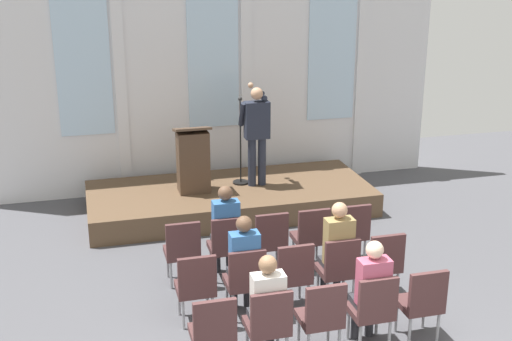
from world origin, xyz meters
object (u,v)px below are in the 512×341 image
mic_stand (241,165)px  chair_r2_c3 (373,307)px  chair_r0_c4 (351,229)px  chair_r1_c0 (196,284)px  audience_r1_c3 (337,247)px  chair_r1_c1 (245,278)px  audience_r0_c1 (225,227)px  chair_r2_c2 (322,314)px  chair_r2_c1 (269,322)px  chair_r1_c3 (339,266)px  chair_r1_c2 (293,272)px  audience_r2_c1 (267,303)px  chair_r2_c4 (422,300)px  speaker (257,129)px  audience_r2_c3 (371,288)px  chair_r0_c0 (182,248)px  chair_r0_c1 (227,243)px  chair_r0_c3 (311,234)px  chair_r1_c4 (383,261)px  audience_r1_c1 (244,260)px  chair_r0_c2 (270,238)px  chair_r2_c0 (213,330)px  lectern (193,160)px

mic_stand → chair_r2_c3: size_ratio=1.65×
chair_r0_c4 → chair_r2_c3: same height
chair_r1_c0 → audience_r1_c3: (1.83, 0.08, 0.23)m
chair_r0_c4 → chair_r1_c1: 2.11m
audience_r0_c1 → chair_r2_c2: (0.61, -2.17, -0.21)m
audience_r1_c3 → chair_r2_c1: 1.68m
chair_r1_c3 → chair_r2_c3: bearing=-90.0°
chair_r2_c1 → mic_stand: bearing=79.9°
chair_r1_c1 → chair_r1_c2: same height
audience_r2_c1 → chair_r2_c4: audience_r2_c1 is taller
speaker → audience_r1_c3: size_ratio=1.25×
chair_r1_c3 → audience_r2_c3: bearing=-90.0°
chair_r0_c4 → chair_r0_c0: bearing=180.0°
chair_r0_c1 → chair_r2_c4: 2.78m
speaker → chair_r1_c1: bearing=-107.0°
chair_r2_c4 → chair_r1_c3: bearing=120.2°
audience_r1_c3 → chair_r2_c2: bearing=-118.5°
audience_r1_c3 → chair_r1_c1: bearing=-176.3°
mic_stand → chair_r0_c3: size_ratio=1.65×
speaker → chair_r1_c4: (0.73, -3.59, -0.88)m
mic_stand → chair_r1_c4: size_ratio=1.65×
audience_r1_c3 → chair_r1_c4: (0.61, -0.08, -0.23)m
audience_r2_c3 → speaker: bearing=91.5°
chair_r2_c3 → audience_r2_c3: (-0.00, 0.08, 0.20)m
chair_r1_c4 → chair_r2_c1: size_ratio=1.00×
chair_r1_c4 → audience_r0_c1: bearing=148.4°
audience_r0_c1 → chair_r2_c3: (1.22, -2.17, -0.21)m
chair_r0_c1 → audience_r2_c3: size_ratio=0.71×
chair_r1_c0 → chair_r0_c0: bearing=90.0°
audience_r1_c1 → chair_r2_c2: (0.61, -1.13, -0.20)m
chair_r1_c1 → chair_r1_c4: size_ratio=1.00×
speaker → chair_r1_c0: (-1.71, -3.59, -0.88)m
chair_r0_c2 → chair_r1_c4: (1.22, -1.05, 0.00)m
chair_r0_c4 → chair_r1_c2: size_ratio=1.00×
audience_r0_c1 → chair_r1_c1: (0.00, -1.13, -0.21)m
mic_stand → audience_r1_c3: size_ratio=1.12×
chair_r1_c1 → chair_r2_c1: (0.00, -1.05, 0.00)m
chair_r2_c4 → chair_r0_c4: bearing=90.0°
audience_r1_c1 → chair_r2_c0: size_ratio=1.41×
lectern → chair_r0_c4: lectern is taller
chair_r1_c0 → chair_r1_c4: size_ratio=1.00×
chair_r1_c2 → audience_r1_c3: bearing=7.3°
audience_r1_c3 → audience_r2_c1: bearing=-139.5°
chair_r2_c1 → chair_r1_c4: bearing=29.8°
chair_r0_c0 → audience_r1_c3: size_ratio=0.68×
mic_stand → chair_r1_c0: bearing=-111.3°
chair_r0_c3 → chair_r1_c0: size_ratio=1.00×
audience_r0_c1 → chair_r1_c0: size_ratio=1.43×
chair_r0_c0 → chair_r0_c3: same height
chair_r0_c1 → audience_r1_c1: 0.99m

